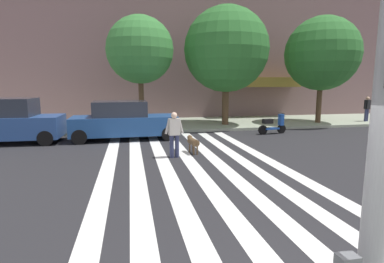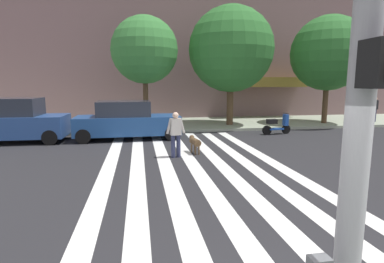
{
  "view_description": "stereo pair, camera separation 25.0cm",
  "coord_description": "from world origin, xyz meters",
  "views": [
    {
      "loc": [
        -2.17,
        -2.08,
        2.64
      ],
      "look_at": [
        -0.39,
        6.66,
        1.23
      ],
      "focal_mm": 28.5,
      "sensor_mm": 36.0,
      "label": 1
    },
    {
      "loc": [
        -1.92,
        -2.12,
        2.64
      ],
      "look_at": [
        -0.39,
        6.66,
        1.23
      ],
      "focal_mm": 28.5,
      "sensor_mm": 36.0,
      "label": 2
    }
  ],
  "objects": [
    {
      "name": "ground_plane",
      "position": [
        0.0,
        7.04,
        0.0
      ],
      "size": [
        160.0,
        160.0,
        0.0
      ],
      "primitive_type": "plane",
      "color": "#232326"
    },
    {
      "name": "sidewalk_far",
      "position": [
        0.0,
        17.07,
        0.07
      ],
      "size": [
        80.0,
        6.0,
        0.15
      ],
      "primitive_type": "cube",
      "color": "#949E87",
      "rests_on": "ground_plane"
    },
    {
      "name": "crosswalk_stripes",
      "position": [
        -0.22,
        7.04,
        0.0
      ],
      "size": [
        5.85,
        13.47,
        0.01
      ],
      "color": "silver",
      "rests_on": "ground_plane"
    },
    {
      "name": "parked_car_near_curb",
      "position": [
        -7.5,
        12.66,
        0.97
      ],
      "size": [
        4.45,
        2.12,
        2.0
      ],
      "color": "navy",
      "rests_on": "ground_plane"
    },
    {
      "name": "parked_car_behind_first",
      "position": [
        -2.49,
        12.66,
        0.87
      ],
      "size": [
        4.93,
        2.05,
        1.82
      ],
      "color": "navy",
      "rests_on": "ground_plane"
    },
    {
      "name": "parked_scooter",
      "position": [
        5.18,
        12.69,
        0.48
      ],
      "size": [
        1.63,
        0.54,
        1.11
      ],
      "color": "black",
      "rests_on": "ground_plane"
    },
    {
      "name": "street_tree_nearest",
      "position": [
        -1.52,
        15.75,
        4.51
      ],
      "size": [
        3.79,
        3.79,
        6.26
      ],
      "color": "#4C3823",
      "rests_on": "sidewalk_far"
    },
    {
      "name": "street_tree_middle",
      "position": [
        3.55,
        15.79,
        4.64
      ],
      "size": [
        5.05,
        5.05,
        7.03
      ],
      "color": "#4C3823",
      "rests_on": "sidewalk_far"
    },
    {
      "name": "street_tree_further",
      "position": [
        9.73,
        15.49,
        4.49
      ],
      "size": [
        4.6,
        4.6,
        6.65
      ],
      "color": "#4C3823",
      "rests_on": "sidewalk_far"
    },
    {
      "name": "pedestrian_dog_walker",
      "position": [
        -0.65,
        8.57,
        0.93
      ],
      "size": [
        0.71,
        0.29,
        1.64
      ],
      "color": "#282D4C",
      "rests_on": "ground_plane"
    },
    {
      "name": "dog_on_leash",
      "position": [
        0.14,
        9.1,
        0.44
      ],
      "size": [
        0.36,
        1.06,
        0.65
      ],
      "color": "brown",
      "rests_on": "ground_plane"
    },
    {
      "name": "pedestrian_bystander",
      "position": [
        13.27,
        15.41,
        1.08
      ],
      "size": [
        0.69,
        0.35,
        1.64
      ],
      "color": "#282D4C",
      "rests_on": "sidewalk_far"
    }
  ]
}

